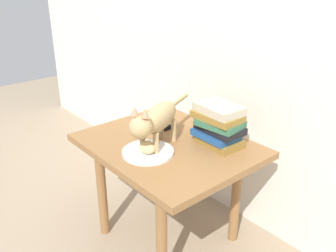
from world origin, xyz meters
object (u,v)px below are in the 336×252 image
object	(u,v)px
tv_remote	(157,124)
bread_roll	(147,147)
side_table	(168,157)
plate	(148,152)
cat	(156,120)
book_stack	(219,125)

from	to	relation	value
tv_remote	bread_roll	bearing A→B (deg)	-51.62
bread_roll	tv_remote	distance (m)	0.31
bread_roll	tv_remote	size ratio (longest dim) A/B	0.53
side_table	bread_roll	distance (m)	0.18
plate	tv_remote	xyz separation A→B (m)	(-0.20, 0.21, 0.00)
bread_roll	tv_remote	xyz separation A→B (m)	(-0.21, 0.22, -0.03)
side_table	cat	distance (m)	0.22
bread_roll	book_stack	xyz separation A→B (m)	(0.11, 0.30, 0.05)
side_table	plate	world-z (taller)	plate
plate	bread_roll	distance (m)	0.04
cat	tv_remote	bearing A→B (deg)	139.70
bread_roll	book_stack	size ratio (longest dim) A/B	0.38
bread_roll	tv_remote	bearing A→B (deg)	133.44
plate	book_stack	distance (m)	0.32
cat	bread_roll	bearing A→B (deg)	-68.33
plate	cat	size ratio (longest dim) A/B	0.47
cat	tv_remote	distance (m)	0.27
plate	book_stack	size ratio (longest dim) A/B	1.01
book_stack	tv_remote	size ratio (longest dim) A/B	1.41
side_table	tv_remote	world-z (taller)	tv_remote
plate	bread_roll	world-z (taller)	bread_roll
cat	tv_remote	world-z (taller)	cat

